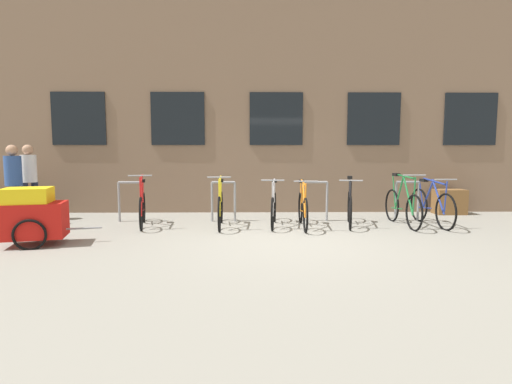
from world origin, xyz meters
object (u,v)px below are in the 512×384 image
(person_by_bench, at_px, (29,177))
(bike_trailer, at_px, (33,215))
(bicycle_red, at_px, (142,208))
(bicycle_orange, at_px, (303,209))
(bicycle_green, at_px, (402,206))
(bicycle_black, at_px, (350,207))
(person_browsing, at_px, (14,179))
(bicycle_yellow, at_px, (220,208))
(bicycle_silver, at_px, (274,208))
(bicycle_blue, at_px, (431,206))
(planter_box, at_px, (449,202))
(backpack, at_px, (23,218))

(person_by_bench, bearing_deg, bike_trailer, -60.33)
(bicycle_red, height_order, person_by_bench, person_by_bench)
(bicycle_orange, bearing_deg, bicycle_green, 3.99)
(bicycle_black, distance_m, person_browsing, 6.87)
(bicycle_orange, bearing_deg, bike_trailer, -161.75)
(bicycle_orange, relative_size, bike_trailer, 1.15)
(bicycle_red, distance_m, person_by_bench, 2.82)
(bicycle_yellow, xyz_separation_m, person_by_bench, (-4.25, 0.83, 0.58))
(bicycle_silver, bearing_deg, bicycle_blue, -0.36)
(bicycle_silver, height_order, bicycle_blue, bicycle_blue)
(bike_trailer, height_order, person_by_bench, person_by_bench)
(bicycle_silver, xyz_separation_m, bike_trailer, (-3.95, -1.68, 0.12))
(bicycle_orange, distance_m, bicycle_black, 1.00)
(bicycle_silver, xyz_separation_m, bicycle_blue, (3.24, -0.02, 0.03))
(planter_box, bearing_deg, bicycle_green, -139.31)
(bicycle_yellow, relative_size, bicycle_green, 0.95)
(bicycle_red, relative_size, bicycle_yellow, 0.95)
(bicycle_silver, height_order, backpack, bicycle_silver)
(bicycle_red, xyz_separation_m, bike_trailer, (-1.28, -1.68, 0.11))
(bicycle_green, relative_size, person_by_bench, 1.09)
(bike_trailer, bearing_deg, person_by_bench, 119.67)
(person_by_bench, relative_size, person_browsing, 1.01)
(bicycle_red, height_order, backpack, bicycle_red)
(bicycle_yellow, bearing_deg, bicycle_red, 176.93)
(bike_trailer, relative_size, person_by_bench, 0.89)
(bicycle_orange, bearing_deg, bicycle_silver, 161.83)
(bicycle_black, distance_m, person_by_bench, 6.95)
(bicycle_silver, xyz_separation_m, bicycle_black, (1.56, -0.01, 0.01))
(bicycle_blue, xyz_separation_m, backpack, (-8.13, -0.31, -0.17))
(bicycle_black, distance_m, backpack, 6.46)
(bicycle_orange, height_order, bicycle_yellow, bicycle_yellow)
(bicycle_blue, height_order, person_browsing, person_browsing)
(bike_trailer, bearing_deg, person_browsing, 126.97)
(bicycle_blue, relative_size, person_by_bench, 1.08)
(bicycle_blue, distance_m, planter_box, 1.86)
(bicycle_blue, xyz_separation_m, person_browsing, (-8.53, 0.12, 0.55))
(bicycle_blue, bearing_deg, planter_box, 52.49)
(bicycle_black, bearing_deg, bicycle_blue, -0.51)
(bicycle_silver, distance_m, person_browsing, 5.32)
(person_by_bench, bearing_deg, bicycle_yellow, -11.08)
(bicycle_silver, xyz_separation_m, bicycle_green, (2.63, -0.04, 0.03))
(bicycle_orange, relative_size, bicycle_yellow, 1.00)
(bicycle_yellow, distance_m, person_browsing, 4.25)
(bicycle_black, distance_m, bike_trailer, 5.75)
(bicycle_red, height_order, bicycle_green, bicycle_green)
(bicycle_silver, xyz_separation_m, planter_box, (4.37, 1.45, -0.07))
(person_browsing, height_order, backpack, person_browsing)
(backpack, bearing_deg, bicycle_red, 31.69)
(bicycle_silver, distance_m, bicycle_green, 2.63)
(bicycle_black, relative_size, backpack, 3.67)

